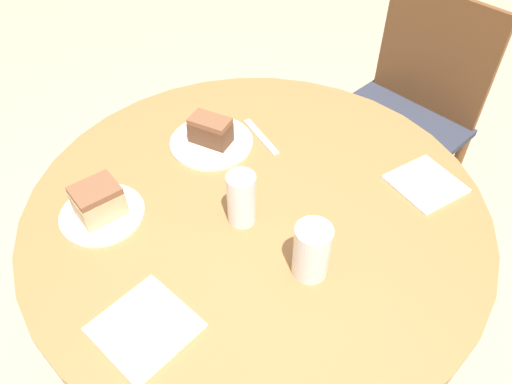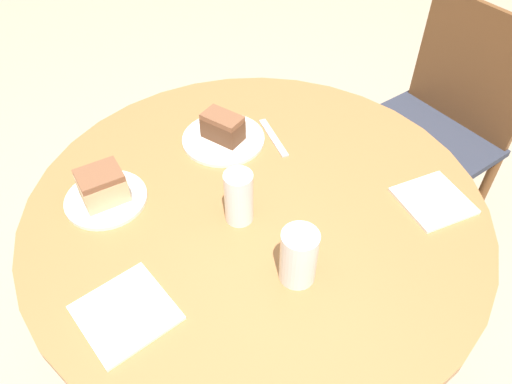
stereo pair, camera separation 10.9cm
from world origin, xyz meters
name	(u,v)px [view 1 (the left image)]	position (x,y,z in m)	size (l,w,h in m)	color
ground_plane	(256,356)	(0.00, 0.00, 0.00)	(8.00, 8.00, 0.00)	tan
table	(256,248)	(0.00, 0.00, 0.59)	(1.08, 1.08, 0.76)	#9E6B3D
chair	(403,113)	(-0.03, 0.91, 0.49)	(0.52, 0.47, 0.91)	brown
plate_near	(211,142)	(-0.23, 0.10, 0.77)	(0.22, 0.22, 0.01)	white
plate_far	(102,214)	(-0.25, -0.25, 0.77)	(0.19, 0.19, 0.01)	white
cake_slice_near	(210,130)	(-0.23, 0.10, 0.81)	(0.12, 0.08, 0.07)	brown
cake_slice_far	(98,201)	(-0.25, -0.25, 0.81)	(0.10, 0.12, 0.08)	tan
glass_lemonade	(242,202)	(0.01, -0.06, 0.82)	(0.06, 0.06, 0.13)	beige
glass_water	(311,253)	(0.21, -0.08, 0.82)	(0.08, 0.08, 0.13)	silver
napkin_stack	(145,327)	(0.04, -0.38, 0.76)	(0.18, 0.18, 0.01)	white
fork	(261,137)	(-0.15, 0.20, 0.76)	(0.16, 0.08, 0.00)	silver
napkin_side	(425,184)	(0.28, 0.31, 0.76)	(0.19, 0.19, 0.01)	white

